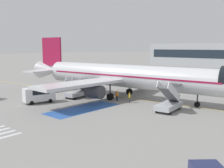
% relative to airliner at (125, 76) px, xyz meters
% --- Properties ---
extents(ground_plane, '(600.00, 600.00, 0.00)m').
position_rel_airliner_xyz_m(ground_plane, '(-0.12, -0.21, -3.78)').
color(ground_plane, gray).
extents(apron_leadline_yellow, '(77.38, 8.53, 0.01)m').
position_rel_airliner_xyz_m(apron_leadline_yellow, '(0.60, 0.07, -3.78)').
color(apron_leadline_yellow, gold).
rests_on(apron_leadline_yellow, ground_plane).
extents(apron_stand_patch_blue, '(4.22, 11.36, 0.01)m').
position_rel_airliner_xyz_m(apron_stand_patch_blue, '(0.60, -10.32, -3.78)').
color(apron_stand_patch_blue, '#2856A8').
rests_on(apron_stand_patch_blue, ground_plane).
extents(apron_walkway_bar_6, '(0.44, 3.60, 0.01)m').
position_rel_airliner_xyz_m(apron_walkway_bar_6, '(3.60, -23.44, -3.78)').
color(apron_walkway_bar_6, silver).
rests_on(apron_walkway_bar_6, ground_plane).
extents(airliner, '(43.98, 32.14, 10.66)m').
position_rel_airliner_xyz_m(airliner, '(0.00, 0.00, 0.00)').
color(airliner, silver).
rests_on(airliner, ground_plane).
extents(boarding_stairs_forward, '(2.70, 5.41, 4.36)m').
position_rel_airliner_xyz_m(boarding_stairs_forward, '(10.33, -3.39, -2.74)').
color(boarding_stairs_forward, '#ADB2BA').
rests_on(boarding_stairs_forward, ground_plane).
extents(boarding_stairs_aft, '(2.70, 5.41, 3.89)m').
position_rel_airliner_xyz_m(boarding_stairs_aft, '(-6.48, -5.20, -2.81)').
color(boarding_stairs_aft, '#ADB2BA').
rests_on(boarding_stairs_aft, ground_plane).
extents(fuel_tanker, '(10.00, 2.77, 3.38)m').
position_rel_airliner_xyz_m(fuel_tanker, '(-4.69, 19.48, -2.08)').
color(fuel_tanker, '#38383D').
rests_on(fuel_tanker, ground_plane).
extents(service_van_1, '(3.13, 5.05, 2.42)m').
position_rel_airliner_xyz_m(service_van_1, '(-7.58, -12.20, -2.35)').
color(service_van_1, silver).
rests_on(service_van_1, ground_plane).
extents(ground_crew_0, '(0.46, 0.47, 1.72)m').
position_rel_airliner_xyz_m(ground_crew_0, '(3.13, -2.85, -2.79)').
color(ground_crew_0, '#2D2D33').
rests_on(ground_crew_0, ground_plane).
extents(ground_crew_1, '(0.46, 0.30, 1.73)m').
position_rel_airliner_xyz_m(ground_crew_1, '(0.58, -2.90, -2.79)').
color(ground_crew_1, '#191E38').
rests_on(ground_crew_1, ground_plane).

